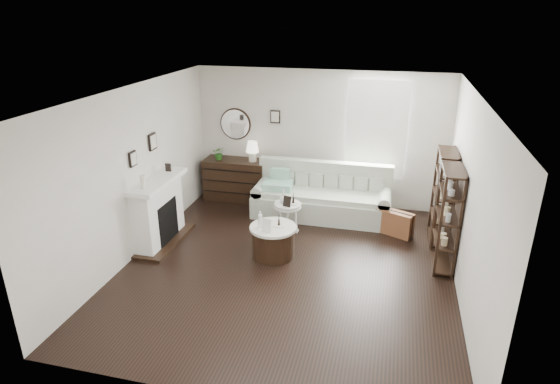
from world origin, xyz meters
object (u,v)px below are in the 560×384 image
(pedestal_table, at_px, (288,206))
(drum_table, at_px, (273,241))
(sofa, at_px, (322,199))
(dresser, at_px, (236,180))

(pedestal_table, bearing_deg, drum_table, -93.03)
(sofa, relative_size, drum_table, 3.45)
(dresser, xyz_separation_m, drum_table, (1.38, -2.17, -0.16))
(dresser, bearing_deg, sofa, -11.65)
(sofa, height_order, pedestal_table, sofa)
(sofa, distance_m, pedestal_table, 1.07)
(dresser, bearing_deg, drum_table, -57.64)
(sofa, distance_m, drum_table, 1.86)
(sofa, bearing_deg, dresser, 168.35)
(dresser, xyz_separation_m, pedestal_table, (1.42, -1.34, 0.10))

